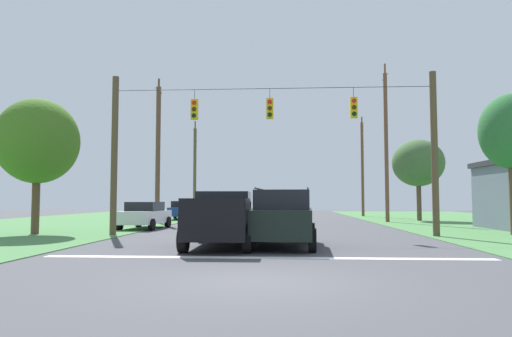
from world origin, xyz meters
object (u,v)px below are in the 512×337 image
at_px(utility_pole_far_right, 362,166).
at_px(tree_roadside_far_right, 511,132).
at_px(tree_roadside_right, 38,141).
at_px(distant_car_far_parked, 278,211).
at_px(pickup_truck, 223,219).
at_px(distant_car_crossing_white, 145,215).
at_px(utility_pole_mid_right, 386,144).
at_px(utility_pole_far_left, 195,169).
at_px(distant_car_oncoming, 183,210).
at_px(utility_pole_mid_left, 158,152).
at_px(overhead_signal_span, 271,147).
at_px(tree_roadside_left, 418,163).
at_px(suv_black, 284,217).

relative_size(utility_pole_far_right, tree_roadside_far_right, 1.48).
bearing_deg(tree_roadside_right, distant_car_far_parked, 46.94).
bearing_deg(pickup_truck, distant_car_crossing_white, 120.61).
bearing_deg(utility_pole_mid_right, utility_pole_far_left, 141.52).
bearing_deg(distant_car_oncoming, tree_roadside_right, -102.10).
height_order(utility_pole_mid_right, utility_pole_far_right, utility_pole_mid_right).
bearing_deg(utility_pole_mid_right, pickup_truck, -118.14).
bearing_deg(utility_pole_mid_left, overhead_signal_span, -54.32).
distance_m(distant_car_crossing_white, utility_pole_far_left, 22.13).
bearing_deg(pickup_truck, distant_car_oncoming, 105.82).
relative_size(utility_pole_far_right, tree_roadside_left, 1.55).
distance_m(suv_black, tree_roadside_left, 23.05).
xyz_separation_m(suv_black, utility_pole_far_left, (-9.20, 31.28, 3.70)).
height_order(utility_pole_far_left, tree_roadside_left, utility_pole_far_left).
relative_size(suv_black, distant_car_oncoming, 1.12).
xyz_separation_m(suv_black, utility_pole_mid_right, (7.50, 18.01, 4.61)).
distance_m(utility_pole_far_left, tree_roadside_right, 26.37).
bearing_deg(utility_pole_far_left, utility_pole_mid_right, -38.48).
bearing_deg(overhead_signal_span, suv_black, -83.39).
xyz_separation_m(suv_black, utility_pole_far_right, (7.67, 29.60, 3.83)).
height_order(suv_black, tree_roadside_far_right, tree_roadside_far_right).
bearing_deg(overhead_signal_span, pickup_truck, -108.00).
distance_m(utility_pole_far_right, tree_roadside_far_right, 23.95).
xyz_separation_m(overhead_signal_span, distant_car_oncoming, (-7.68, 16.58, -3.28)).
distance_m(utility_pole_far_right, utility_pole_far_left, 16.96).
bearing_deg(utility_pole_far_left, tree_roadside_left, -29.29).
distance_m(pickup_truck, suv_black, 2.16).
bearing_deg(distant_car_far_parked, overhead_signal_span, -90.57).
bearing_deg(suv_black, utility_pole_mid_left, 118.52).
height_order(tree_roadside_right, tree_roadside_left, tree_roadside_right).
bearing_deg(distant_car_far_parked, tree_roadside_far_right, -45.70).
relative_size(utility_pole_far_right, utility_pole_mid_left, 0.93).
bearing_deg(utility_pole_far_left, pickup_truck, -77.32).
bearing_deg(utility_pole_mid_right, suv_black, -112.60).
xyz_separation_m(distant_car_crossing_white, utility_pole_far_left, (-1.37, 21.73, 3.97)).
bearing_deg(tree_roadside_far_right, distant_car_far_parked, 134.30).
height_order(distant_car_far_parked, utility_pole_mid_left, utility_pole_mid_left).
bearing_deg(utility_pole_mid_left, utility_pole_far_left, 90.29).
bearing_deg(distant_car_crossing_white, tree_roadside_left, 30.45).
height_order(utility_pole_mid_left, utility_pole_far_left, utility_pole_mid_left).
distance_m(pickup_truck, tree_roadside_right, 11.41).
bearing_deg(utility_pole_mid_left, distant_car_crossing_white, -79.89).
height_order(overhead_signal_span, distant_car_far_parked, overhead_signal_span).
height_order(suv_black, tree_roadside_right, tree_roadside_right).
bearing_deg(distant_car_far_parked, utility_pole_mid_right, 6.13).
bearing_deg(utility_pole_far_right, tree_roadside_left, -73.65).
height_order(utility_pole_far_left, tree_roadside_far_right, utility_pole_far_left).
relative_size(overhead_signal_span, tree_roadside_right, 2.32).
bearing_deg(tree_roadside_right, utility_pole_mid_left, 77.36).
bearing_deg(utility_pole_far_left, tree_roadside_far_right, -52.10).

